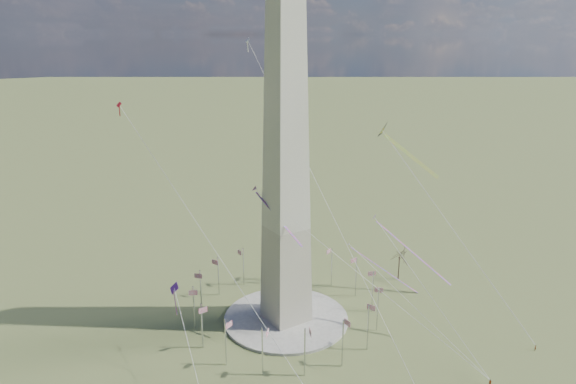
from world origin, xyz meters
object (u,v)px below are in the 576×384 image
washington_monument (286,159)px  kite_delta_black (386,134)px  tree_near (400,255)px  person_east (535,348)px

washington_monument → kite_delta_black: (38.45, 3.45, 2.30)m
tree_near → kite_delta_black: 42.13m
washington_monument → person_east: washington_monument is taller
washington_monument → kite_delta_black: bearing=5.1°
tree_near → person_east: (1.00, -49.40, -8.02)m
person_east → kite_delta_black: (-8.40, 51.55, 49.43)m
tree_near → person_east: tree_near is taller
tree_near → person_east: 50.06m
tree_near → kite_delta_black: kite_delta_black is taller
kite_delta_black → washington_monument: bearing=-29.5°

